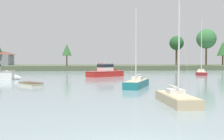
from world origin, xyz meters
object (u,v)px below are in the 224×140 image
at_px(dinghy_cream, 31,85).
at_px(sailboat_sand, 176,101).
at_px(cruiser_red, 108,73).
at_px(sailboat_teal, 137,85).
at_px(sailboat_maroon, 201,74).

distance_m(dinghy_cream, sailboat_sand, 21.09).
xyz_separation_m(cruiser_red, sailboat_teal, (1.15, -23.91, -0.43)).
bearing_deg(sailboat_teal, sailboat_sand, -88.34).
xyz_separation_m(sailboat_maroon, sailboat_teal, (-21.36, -28.40, -0.04)).
height_order(dinghy_cream, sailboat_teal, sailboat_teal).
distance_m(dinghy_cream, sailboat_teal, 13.66).
xyz_separation_m(sailboat_teal, sailboat_sand, (0.37, -12.86, -0.04)).
relative_size(cruiser_red, sailboat_teal, 0.90).
xyz_separation_m(cruiser_red, sailboat_maroon, (22.51, 4.48, -0.39)).
relative_size(dinghy_cream, sailboat_teal, 0.38).
xyz_separation_m(sailboat_maroon, sailboat_sand, (-20.99, -41.25, -0.08)).
relative_size(cruiser_red, sailboat_maroon, 0.69).
height_order(sailboat_maroon, sailboat_sand, sailboat_maroon).
distance_m(cruiser_red, sailboat_teal, 23.94).
relative_size(dinghy_cream, sailboat_sand, 0.46).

